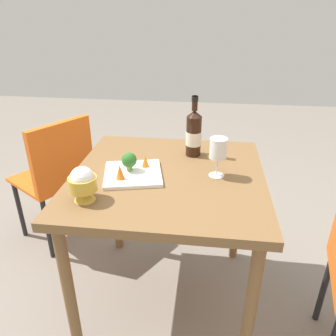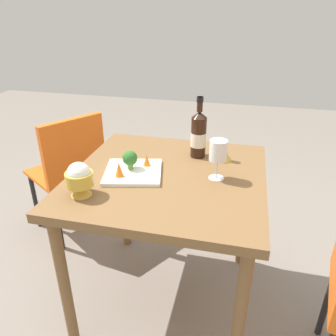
% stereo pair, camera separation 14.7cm
% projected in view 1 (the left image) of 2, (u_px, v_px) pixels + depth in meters
% --- Properties ---
extents(ground_plane, '(8.00, 8.00, 0.00)m').
position_uv_depth(ground_plane, '(168.00, 295.00, 1.83)').
color(ground_plane, gray).
extents(dining_table, '(0.86, 0.86, 0.76)m').
position_uv_depth(dining_table, '(168.00, 192.00, 1.53)').
color(dining_table, brown).
rests_on(dining_table, ground_plane).
extents(chair_by_wall, '(0.55, 0.55, 0.85)m').
position_uv_depth(chair_by_wall, '(58.00, 170.00, 2.03)').
color(chair_by_wall, orange).
rests_on(chair_by_wall, ground_plane).
extents(wine_bottle, '(0.08, 0.08, 0.30)m').
position_uv_depth(wine_bottle, '(194.00, 133.00, 1.63)').
color(wine_bottle, black).
rests_on(wine_bottle, dining_table).
extents(wine_glass, '(0.08, 0.08, 0.18)m').
position_uv_depth(wine_glass, '(218.00, 149.00, 1.42)').
color(wine_glass, white).
rests_on(wine_glass, dining_table).
extents(rice_bowl, '(0.11, 0.11, 0.14)m').
position_uv_depth(rice_bowl, '(83.00, 183.00, 1.26)').
color(rice_bowl, gold).
rests_on(rice_bowl, dining_table).
extents(rice_bowl_lid, '(0.10, 0.10, 0.09)m').
position_uv_depth(rice_bowl_lid, '(217.00, 150.00, 1.64)').
color(rice_bowl_lid, gold).
rests_on(rice_bowl_lid, dining_table).
extents(serving_plate, '(0.30, 0.30, 0.02)m').
position_uv_depth(serving_plate, '(133.00, 174.00, 1.47)').
color(serving_plate, white).
rests_on(serving_plate, dining_table).
extents(broccoli_floret, '(0.07, 0.07, 0.09)m').
position_uv_depth(broccoli_floret, '(129.00, 160.00, 1.46)').
color(broccoli_floret, '#729E4C').
rests_on(broccoli_floret, serving_plate).
extents(carrot_garnish_left, '(0.04, 0.04, 0.07)m').
position_uv_depth(carrot_garnish_left, '(120.00, 172.00, 1.40)').
color(carrot_garnish_left, orange).
rests_on(carrot_garnish_left, serving_plate).
extents(carrot_garnish_right, '(0.03, 0.03, 0.05)m').
position_uv_depth(carrot_garnish_right, '(145.00, 161.00, 1.51)').
color(carrot_garnish_right, orange).
rests_on(carrot_garnish_right, serving_plate).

